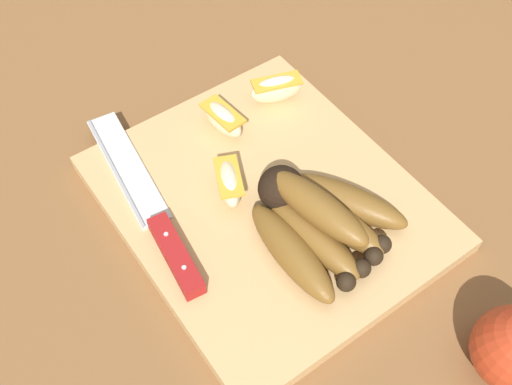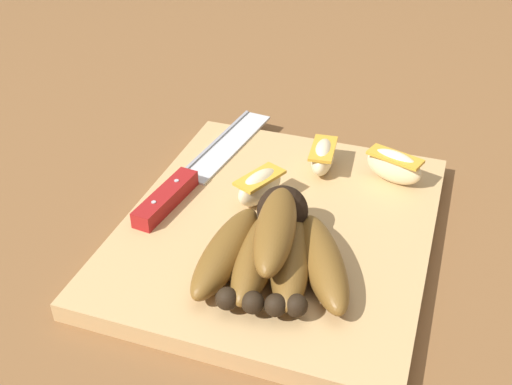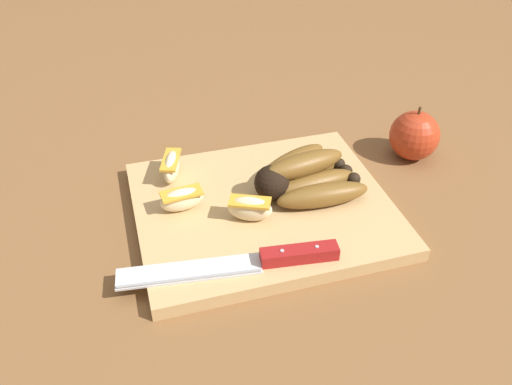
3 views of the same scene
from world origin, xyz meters
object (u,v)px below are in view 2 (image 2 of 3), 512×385
object	(u,v)px
apple_wedge_near	(323,156)
apple_wedge_middle	(260,186)
banana_bunch	(275,247)
apple_wedge_far	(394,166)
chefs_knife	(189,178)

from	to	relation	value
apple_wedge_near	apple_wedge_middle	bearing A→B (deg)	-29.43
banana_bunch	apple_wedge_middle	bearing A→B (deg)	-153.54
apple_wedge_middle	apple_wedge_near	bearing A→B (deg)	150.57
apple_wedge_near	apple_wedge_middle	distance (m)	0.10
banana_bunch	apple_wedge_far	distance (m)	0.20
apple_wedge_near	apple_wedge_middle	world-z (taller)	apple_wedge_middle
apple_wedge_middle	chefs_knife	bearing A→B (deg)	-95.90
chefs_knife	apple_wedge_far	distance (m)	0.23
apple_wedge_middle	banana_bunch	bearing A→B (deg)	26.46
banana_bunch	chefs_knife	distance (m)	0.17
apple_wedge_middle	apple_wedge_far	xyz separation A→B (m)	(-0.09, 0.13, 0.00)
apple_wedge_far	apple_wedge_middle	bearing A→B (deg)	-56.11
apple_wedge_far	banana_bunch	bearing A→B (deg)	-24.58
apple_wedge_near	banana_bunch	bearing A→B (deg)	-0.41
banana_bunch	apple_wedge_far	xyz separation A→B (m)	(-0.18, 0.08, -0.00)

